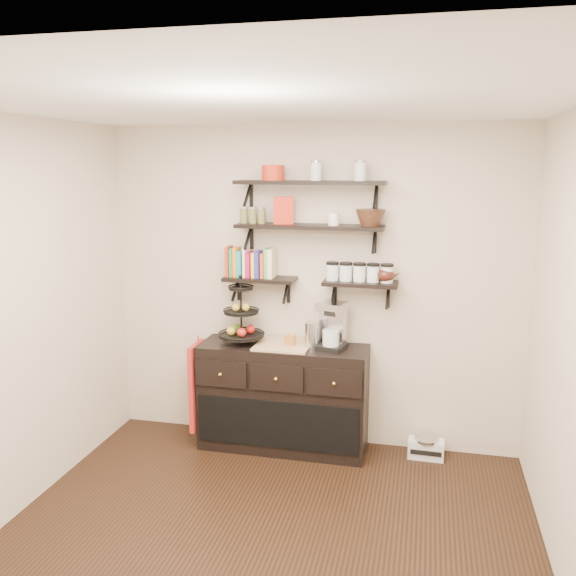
{
  "coord_description": "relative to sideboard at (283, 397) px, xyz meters",
  "views": [
    {
      "loc": [
        0.93,
        -3.2,
        2.38
      ],
      "look_at": [
        -0.07,
        1.15,
        1.47
      ],
      "focal_mm": 38.0,
      "sensor_mm": 36.0,
      "label": 1
    }
  ],
  "objects": [
    {
      "name": "apron",
      "position": [
        -0.73,
        -0.1,
        0.08
      ],
      "size": [
        0.04,
        0.32,
        0.74
      ],
      "primitive_type": "cube",
      "color": "#A92C12",
      "rests_on": "sideboard"
    },
    {
      "name": "walnut_bowl",
      "position": [
        0.68,
        0.1,
        1.51
      ],
      "size": [
        0.24,
        0.24,
        0.13
      ],
      "primitive_type": null,
      "color": "black",
      "rests_on": "shelf_mid"
    },
    {
      "name": "fruit_stand",
      "position": [
        -0.36,
        0.0,
        0.64
      ],
      "size": [
        0.38,
        0.38,
        0.56
      ],
      "rotation": [
        0.0,
        0.0,
        -0.22
      ],
      "color": "black",
      "rests_on": "sideboard"
    },
    {
      "name": "shelf_mid",
      "position": [
        0.19,
        0.1,
        1.43
      ],
      "size": [
        1.2,
        0.27,
        0.23
      ],
      "color": "black",
      "rests_on": "back_wall"
    },
    {
      "name": "red_pot",
      "position": [
        -0.11,
        0.1,
        1.86
      ],
      "size": [
        0.18,
        0.18,
        0.12
      ],
      "primitive_type": "cylinder",
      "color": "red",
      "rests_on": "shelf_top"
    },
    {
      "name": "teapot",
      "position": [
        0.81,
        0.12,
        1.07
      ],
      "size": [
        0.21,
        0.17,
        0.14
      ],
      "primitive_type": null,
      "rotation": [
        0.0,
        0.0,
        0.17
      ],
      "color": "#391811",
      "rests_on": "shelf_low_right"
    },
    {
      "name": "floor",
      "position": [
        0.19,
        -1.51,
        -0.45
      ],
      "size": [
        3.5,
        3.5,
        0.0
      ],
      "primitive_type": "plane",
      "color": "black",
      "rests_on": "ground"
    },
    {
      "name": "shelf_low_left",
      "position": [
        -0.23,
        0.12,
        0.98
      ],
      "size": [
        0.6,
        0.25,
        0.23
      ],
      "color": "black",
      "rests_on": "back_wall"
    },
    {
      "name": "candle",
      "position": [
        0.06,
        0.0,
        0.5
      ],
      "size": [
        0.08,
        0.08,
        0.08
      ],
      "primitive_type": "cube",
      "color": "#A05E25",
      "rests_on": "sideboard"
    },
    {
      "name": "ceiling",
      "position": [
        0.19,
        -1.51,
        2.25
      ],
      "size": [
        3.5,
        3.5,
        0.02
      ],
      "primitive_type": "cube",
      "color": "white",
      "rests_on": "back_wall"
    },
    {
      "name": "back_wall",
      "position": [
        0.19,
        0.24,
        0.9
      ],
      "size": [
        3.5,
        0.02,
        2.7
      ],
      "primitive_type": "cube",
      "color": "beige",
      "rests_on": "ground"
    },
    {
      "name": "sideboard",
      "position": [
        0.0,
        0.0,
        0.0
      ],
      "size": [
        1.4,
        0.5,
        0.92
      ],
      "color": "black",
      "rests_on": "floor"
    },
    {
      "name": "cookbooks",
      "position": [
        -0.29,
        0.12,
        1.11
      ],
      "size": [
        0.4,
        0.15,
        0.26
      ],
      "color": "#A53318",
      "rests_on": "shelf_low_left"
    },
    {
      "name": "radio",
      "position": [
        1.19,
        0.07,
        -0.37
      ],
      "size": [
        0.29,
        0.2,
        0.17
      ],
      "rotation": [
        0.0,
        0.0,
        -0.03
      ],
      "color": "silver",
      "rests_on": "floor"
    },
    {
      "name": "shelf_top",
      "position": [
        0.19,
        0.1,
        1.78
      ],
      "size": [
        1.2,
        0.27,
        0.23
      ],
      "color": "black",
      "rests_on": "back_wall"
    },
    {
      "name": "glass_canisters",
      "position": [
        0.6,
        0.12,
        1.06
      ],
      "size": [
        0.54,
        0.1,
        0.13
      ],
      "color": "silver",
      "rests_on": "shelf_low_right"
    },
    {
      "name": "coffee_maker",
      "position": [
        0.4,
        0.03,
        0.63
      ],
      "size": [
        0.26,
        0.26,
        0.39
      ],
      "rotation": [
        0.0,
        0.0,
        -0.3
      ],
      "color": "black",
      "rests_on": "sideboard"
    },
    {
      "name": "recipe_box",
      "position": [
        -0.02,
        0.1,
        1.56
      ],
      "size": [
        0.17,
        0.1,
        0.22
      ],
      "primitive_type": "cube",
      "rotation": [
        0.0,
        0.0,
        0.24
      ],
      "color": "red",
      "rests_on": "shelf_mid"
    },
    {
      "name": "shelf_low_right",
      "position": [
        0.61,
        0.12,
        0.98
      ],
      "size": [
        0.6,
        0.25,
        0.23
      ],
      "color": "black",
      "rests_on": "back_wall"
    },
    {
      "name": "ramekins",
      "position": [
        0.39,
        0.1,
        1.5
      ],
      "size": [
        0.09,
        0.09,
        0.1
      ],
      "primitive_type": "cylinder",
      "color": "white",
      "rests_on": "shelf_mid"
    },
    {
      "name": "thermal_carafe",
      "position": [
        0.24,
        -0.02,
        0.56
      ],
      "size": [
        0.11,
        0.11,
        0.22
      ],
      "primitive_type": "cylinder",
      "color": "silver",
      "rests_on": "sideboard"
    }
  ]
}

